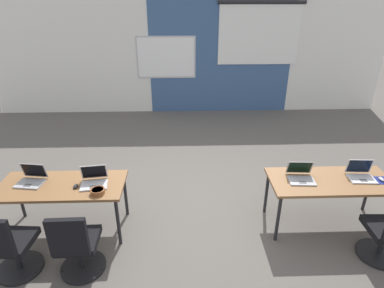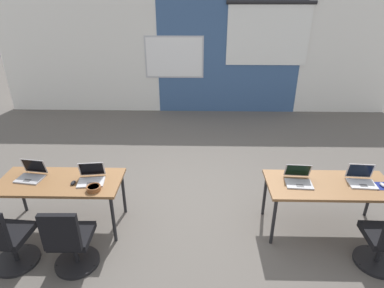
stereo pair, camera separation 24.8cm
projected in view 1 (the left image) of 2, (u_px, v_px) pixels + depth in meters
The scene contains 14 objects.
ground_plane at pixel (196, 200), 5.00m from camera, with size 24.00×24.00×0.00m.
back_wall_assembly at pixel (190, 57), 8.17m from camera, with size 10.00×0.27×2.80m.
desk_near_left at pixel (62, 189), 4.13m from camera, with size 1.60×0.70×0.72m.
desk_near_right at pixel (330, 184), 4.23m from camera, with size 1.60×0.70×0.72m.
laptop_near_right_inner at pixel (301, 176), 4.20m from camera, with size 0.35×0.33×0.22m.
laptop_near_left_inner at pixel (94, 180), 4.10m from camera, with size 0.37×0.33×0.23m.
mouse_near_left_inner at pixel (76, 186), 4.03m from camera, with size 0.06×0.10×0.03m.
chair_near_left_inner at pixel (77, 248), 3.57m from camera, with size 0.52×0.54×0.92m.
laptop_near_right_end at pixel (361, 174), 4.23m from camera, with size 0.35×0.30×0.23m.
mousepad_near_right_end at pixel (381, 180), 4.19m from camera, with size 0.22×0.19×0.00m.
mouse_near_right_end at pixel (381, 179), 4.18m from camera, with size 0.06×0.10×0.03m.
laptop_near_left_end at pixel (31, 179), 4.13m from camera, with size 0.37×0.33×0.23m.
chair_near_left_end at pixel (10, 249), 3.55m from camera, with size 0.52×0.56×0.92m.
snack_bowl at pixel (98, 191), 3.91m from camera, with size 0.18×0.18×0.06m.
Camera 1 is at (-0.19, -4.12, 2.97)m, focal length 30.05 mm.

